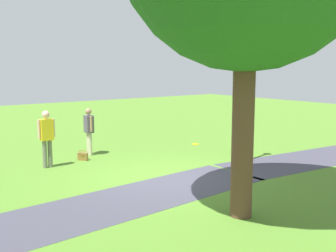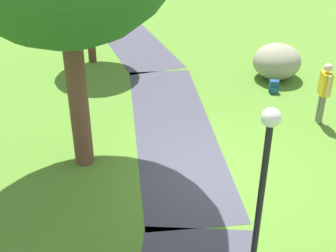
{
  "view_description": "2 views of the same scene",
  "coord_description": "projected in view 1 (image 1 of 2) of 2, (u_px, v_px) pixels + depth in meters",
  "views": [
    {
      "loc": [
        6.33,
        8.42,
        3.02
      ],
      "look_at": [
        -0.4,
        -0.51,
        1.36
      ],
      "focal_mm": 43.38,
      "sensor_mm": 36.0,
      "label": 1
    },
    {
      "loc": [
        -8.46,
        1.42,
        5.89
      ],
      "look_at": [
        -0.51,
        1.06,
        1.42
      ],
      "focal_mm": 47.24,
      "sensor_mm": 36.0,
      "label": 2
    }
  ],
  "objects": [
    {
      "name": "ground_plane",
      "position": [
        168.0,
        180.0,
        10.86
      ],
      "size": [
        48.0,
        48.0,
        0.0
      ],
      "primitive_type": "plane",
      "color": "#507D28"
    },
    {
      "name": "footpath_segment_near",
      "position": [
        326.0,
        156.0,
        13.71
      ],
      "size": [
        8.17,
        2.87,
        0.01
      ],
      "color": "#3F3E4B",
      "rests_on": "ground"
    },
    {
      "name": "footpath_segment_mid",
      "position": [
        120.0,
        202.0,
        9.07
      ],
      "size": [
        8.12,
        2.62,
        0.01
      ],
      "color": "#3F3E4B",
      "rests_on": "ground"
    },
    {
      "name": "lamp_post",
      "position": [
        247.0,
        99.0,
        12.68
      ],
      "size": [
        0.28,
        0.28,
        3.21
      ],
      "color": "black",
      "rests_on": "ground"
    },
    {
      "name": "woman_with_handbag",
      "position": [
        89.0,
        128.0,
        13.76
      ],
      "size": [
        0.27,
        0.52,
        1.61
      ],
      "color": "beige",
      "rests_on": "ground"
    },
    {
      "name": "man_near_boulder",
      "position": [
        47.0,
        135.0,
        12.03
      ],
      "size": [
        0.52,
        0.25,
        1.72
      ],
      "color": "#6A6D57",
      "rests_on": "ground"
    },
    {
      "name": "handbag_on_grass",
      "position": [
        83.0,
        156.0,
        13.08
      ],
      "size": [
        0.38,
        0.38,
        0.31
      ],
      "color": "olive",
      "rests_on": "ground"
    },
    {
      "name": "spare_backpack_on_lawn",
      "position": [
        240.0,
        148.0,
        14.13
      ],
      "size": [
        0.3,
        0.31,
        0.4
      ],
      "color": "maroon",
      "rests_on": "ground"
    },
    {
      "name": "frisbee_on_grass",
      "position": [
        196.0,
        144.0,
        15.76
      ],
      "size": [
        0.26,
        0.26,
        0.02
      ],
      "color": "#E2BA0A",
      "rests_on": "ground"
    }
  ]
}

